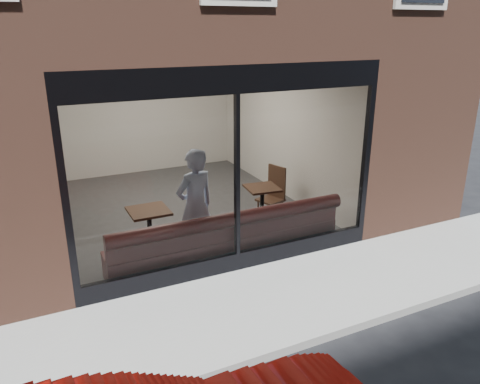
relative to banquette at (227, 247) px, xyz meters
name	(u,v)px	position (x,y,z in m)	size (l,w,h in m)	color
ground	(308,342)	(0.00, -2.45, -0.23)	(120.00, 120.00, 0.00)	black
sidewalk_near	(269,301)	(0.00, -1.45, -0.22)	(40.00, 2.00, 0.01)	gray
kerb_near	(310,340)	(0.00, -2.50, -0.17)	(40.00, 0.10, 0.12)	gray
host_building_pier_right	(266,103)	(3.75, 5.55, 1.38)	(2.50, 12.00, 3.20)	brown
host_building_backfill	(115,97)	(0.00, 8.55, 1.38)	(5.00, 6.00, 3.20)	brown
cafe_floor	(179,208)	(0.00, 2.55, -0.21)	(6.00, 6.00, 0.00)	#2D2D30
cafe_ceiling	(171,54)	(0.00, 2.55, 2.97)	(6.00, 6.00, 0.00)	white
cafe_wall_back	(139,113)	(0.00, 5.54, 1.37)	(5.00, 5.00, 0.00)	silver
cafe_wall_left	(44,149)	(-2.49, 2.55, 1.37)	(6.00, 6.00, 0.00)	silver
cafe_wall_right	(281,125)	(2.49, 2.55, 1.37)	(6.00, 6.00, 0.00)	silver
storefront_kick	(237,261)	(0.00, -0.40, -0.08)	(5.00, 0.10, 0.30)	black
storefront_header	(237,79)	(0.00, -0.40, 2.77)	(5.00, 0.10, 0.40)	black
storefront_mullion	(237,178)	(0.00, -0.40, 1.32)	(0.06, 0.10, 2.50)	black
storefront_glass	(238,178)	(0.00, -0.43, 1.33)	(4.80, 4.80, 0.00)	white
banquette	(227,247)	(0.00, 0.00, 0.00)	(4.00, 0.55, 0.45)	#3C1618
person	(195,207)	(-0.47, 0.18, 0.74)	(0.70, 0.46, 1.92)	#A7BAE0
cafe_table_left	(149,211)	(-1.07, 0.87, 0.52)	(0.66, 0.66, 0.04)	#301D13
cafe_table_right	(262,188)	(1.24, 1.08, 0.52)	(0.61, 0.61, 0.04)	#301D13
cafe_chair_right	(270,200)	(1.72, 1.60, 0.01)	(0.47, 0.47, 0.04)	#301D13
wall_poster	(47,148)	(-2.45, 2.26, 1.45)	(0.02, 0.57, 0.76)	white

